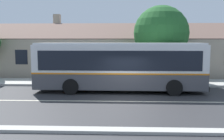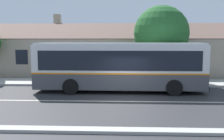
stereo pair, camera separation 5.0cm
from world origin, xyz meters
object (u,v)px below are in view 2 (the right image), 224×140
Objects in this scene: bench_by_building at (45,76)px; street_tree_primary at (161,33)px; bench_down_street at (100,78)px; transit_bus at (120,65)px.

bench_by_building is 0.27× the size of street_tree_primary.
transit_bus is at bearing -56.86° from bench_down_street.
transit_bus is 6.92× the size of bench_down_street.
bench_down_street is (-1.53, 2.35, -1.17)m from transit_bus.
transit_bus is 5.64m from street_tree_primary.
street_tree_primary reaches higher than transit_bus.
bench_by_building is 9.95m from street_tree_primary.
bench_by_building is at bearing 172.19° from bench_down_street.
bench_down_street is 0.26× the size of street_tree_primary.
transit_bus is at bearing -26.36° from bench_by_building.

